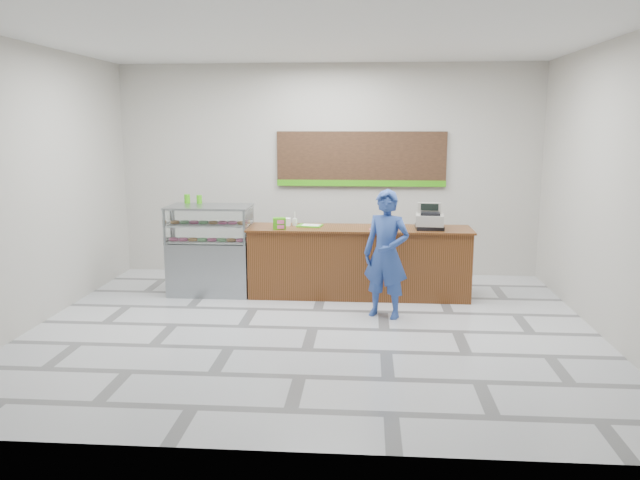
# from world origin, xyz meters

# --- Properties ---
(floor) EXTENTS (7.00, 7.00, 0.00)m
(floor) POSITION_xyz_m (0.00, 0.00, 0.00)
(floor) COLOR silver
(floor) RESTS_ON ground
(back_wall) EXTENTS (7.00, 0.00, 7.00)m
(back_wall) POSITION_xyz_m (0.00, 3.00, 1.75)
(back_wall) COLOR #B5B0A7
(back_wall) RESTS_ON floor
(ceiling) EXTENTS (7.00, 7.00, 0.00)m
(ceiling) POSITION_xyz_m (0.00, 0.00, 3.50)
(ceiling) COLOR silver
(ceiling) RESTS_ON back_wall
(sales_counter) EXTENTS (3.26, 0.76, 1.03)m
(sales_counter) POSITION_xyz_m (0.55, 1.55, 0.52)
(sales_counter) COLOR brown
(sales_counter) RESTS_ON floor
(display_case) EXTENTS (1.22, 0.72, 1.33)m
(display_case) POSITION_xyz_m (-1.67, 1.55, 0.68)
(display_case) COLOR gray
(display_case) RESTS_ON floor
(menu_board) EXTENTS (2.80, 0.06, 0.90)m
(menu_board) POSITION_xyz_m (0.55, 2.96, 1.93)
(menu_board) COLOR black
(menu_board) RESTS_ON back_wall
(cash_register) EXTENTS (0.42, 0.44, 0.37)m
(cash_register) POSITION_xyz_m (1.56, 1.51, 1.17)
(cash_register) COLOR black
(cash_register) RESTS_ON sales_counter
(card_terminal) EXTENTS (0.09, 0.15, 0.04)m
(card_terminal) POSITION_xyz_m (1.61, 1.47, 1.05)
(card_terminal) COLOR black
(card_terminal) RESTS_ON sales_counter
(serving_tray) EXTENTS (0.39, 0.31, 0.02)m
(serving_tray) POSITION_xyz_m (-0.18, 1.62, 1.04)
(serving_tray) COLOR #48C71C
(serving_tray) RESTS_ON sales_counter
(napkin_box) EXTENTS (0.13, 0.13, 0.11)m
(napkin_box) POSITION_xyz_m (-0.54, 1.67, 1.08)
(napkin_box) COLOR white
(napkin_box) RESTS_ON sales_counter
(straw_cup) EXTENTS (0.07, 0.07, 0.11)m
(straw_cup) POSITION_xyz_m (-0.41, 1.66, 1.08)
(straw_cup) COLOR silver
(straw_cup) RESTS_ON sales_counter
(promo_box) EXTENTS (0.20, 0.15, 0.16)m
(promo_box) POSITION_xyz_m (-0.59, 1.34, 1.11)
(promo_box) COLOR #3AA00F
(promo_box) RESTS_ON sales_counter
(donut_decal) EXTENTS (0.15, 0.15, 0.00)m
(donut_decal) POSITION_xyz_m (0.76, 1.42, 1.03)
(donut_decal) COLOR #E2548D
(donut_decal) RESTS_ON sales_counter
(green_cup_left) EXTENTS (0.09, 0.09, 0.14)m
(green_cup_left) POSITION_xyz_m (-2.08, 1.81, 1.40)
(green_cup_left) COLOR #3AA00F
(green_cup_left) RESTS_ON display_case
(green_cup_right) EXTENTS (0.08, 0.08, 0.13)m
(green_cup_right) POSITION_xyz_m (-1.89, 1.81, 1.39)
(green_cup_right) COLOR #3AA00F
(green_cup_right) RESTS_ON display_case
(customer) EXTENTS (0.72, 0.60, 1.69)m
(customer) POSITION_xyz_m (0.92, 0.57, 0.84)
(customer) COLOR #27428D
(customer) RESTS_ON floor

